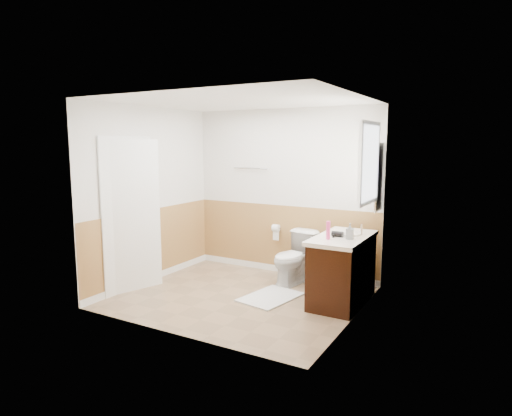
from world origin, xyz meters
The scene contains 32 objects.
floor centered at (0.00, 0.00, 0.00)m, with size 3.00×3.00×0.00m, color #8C7051.
ceiling centered at (0.00, 0.00, 2.50)m, with size 3.00×3.00×0.00m, color white.
wall_back centered at (0.00, 1.30, 1.25)m, with size 3.00×3.00×0.00m, color silver.
wall_front centered at (0.00, -1.30, 1.25)m, with size 3.00×3.00×0.00m, color silver.
wall_left centered at (-1.50, 0.00, 1.25)m, with size 3.00×3.00×0.00m, color silver.
wall_right centered at (1.50, 0.00, 1.25)m, with size 3.00×3.00×0.00m, color silver.
wainscot_back centered at (0.00, 1.29, 0.50)m, with size 3.00×3.00×0.00m, color #A07540.
wainscot_front centered at (0.00, -1.29, 0.50)m, with size 3.00×3.00×0.00m, color #A07540.
wainscot_left centered at (-1.49, 0.00, 0.50)m, with size 2.60×2.60×0.00m, color #A07540.
wainscot_right centered at (1.49, 0.00, 0.50)m, with size 2.60×2.60×0.00m, color #A07540.
toilet centered at (0.36, 0.87, 0.37)m, with size 0.41×0.73×0.74m, color white.
bath_mat centered at (0.36, 0.17, 0.01)m, with size 0.55×0.80×0.02m, color silver.
vanity_cabinet centered at (1.21, 0.48, 0.40)m, with size 0.55×1.10×0.80m, color black.
vanity_knob_left centered at (0.91, 0.38, 0.55)m, with size 0.03×0.03×0.03m, color silver.
vanity_knob_right centered at (0.91, 0.58, 0.55)m, with size 0.03×0.03×0.03m, color silver.
countertop centered at (1.20, 0.48, 0.83)m, with size 0.60×1.15×0.05m, color white.
sink_basin centered at (1.21, 0.63, 0.86)m, with size 0.36×0.36×0.02m, color white.
faucet centered at (1.39, 0.63, 0.92)m, with size 0.02×0.02×0.14m, color silver.
lotion_bottle centered at (1.11, 0.21, 0.96)m, with size 0.05×0.05×0.22m, color #E53B84.
soap_dispenser centered at (1.33, 0.35, 0.95)m, with size 0.09×0.09×0.19m, color gray.
hair_dryer_body centered at (1.16, 0.40, 0.89)m, with size 0.07×0.07×0.14m, color black.
hair_dryer_handle centered at (1.13, 0.33, 0.86)m, with size 0.03×0.03×0.07m, color black.
mirror_panel centered at (1.48, 1.10, 1.55)m, with size 0.02×0.35×0.90m, color silver.
window_frame centered at (1.47, 0.59, 1.75)m, with size 0.04×0.80×1.00m, color white.
window_glass centered at (1.49, 0.59, 1.75)m, with size 0.01×0.70×0.90m, color white.
door centered at (-1.40, -0.45, 1.02)m, with size 0.05×0.80×2.04m, color white.
door_frame centered at (-1.48, -0.45, 1.03)m, with size 0.02×0.92×2.10m, color white.
door_knob centered at (-1.34, -0.12, 0.95)m, with size 0.06×0.06×0.06m, color silver.
towel_bar centered at (-0.55, 1.25, 1.60)m, with size 0.02×0.02×0.62m, color silver.
tp_holder_bar centered at (-0.10, 1.23, 0.70)m, with size 0.02×0.02×0.14m, color silver.
tp_roll centered at (-0.10, 1.23, 0.70)m, with size 0.11×0.11×0.10m, color white.
tp_sheet centered at (-0.10, 1.23, 0.59)m, with size 0.10×0.01×0.16m, color white.
Camera 1 is at (2.90, -4.72, 1.99)m, focal length 31.02 mm.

